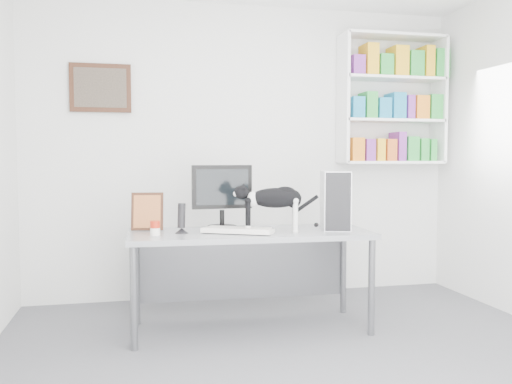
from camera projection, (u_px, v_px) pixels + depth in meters
room at (316, 148)px, 3.11m from camera, size 4.01×4.01×2.70m
bookshelf at (392, 100)px, 5.19m from camera, size 1.03×0.28×1.24m
wall_art at (101, 88)px, 4.71m from camera, size 0.52×0.04×0.42m
desk at (250, 280)px, 4.06m from camera, size 1.81×0.76×0.74m
monitor at (222, 196)px, 4.20m from camera, size 0.48×0.25×0.50m
keyboard at (238, 230)px, 3.94m from camera, size 0.55×0.41×0.04m
pc_tower at (335, 200)px, 4.21m from camera, size 0.31×0.48×0.45m
speaker at (181, 218)px, 3.92m from camera, size 0.12×0.12×0.23m
leaning_print at (147, 211)px, 4.09m from camera, size 0.25×0.13×0.30m
soup_can at (155, 228)px, 3.82m from camera, size 0.09×0.09×0.10m
cat at (273, 209)px, 3.95m from camera, size 0.58×0.25×0.34m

